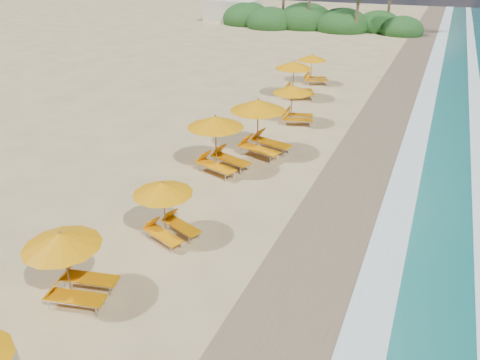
% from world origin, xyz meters
% --- Properties ---
extents(ground, '(160.00, 160.00, 0.00)m').
position_xyz_m(ground, '(0.00, 0.00, 0.00)').
color(ground, tan).
rests_on(ground, ground).
extents(wet_sand, '(4.00, 160.00, 0.01)m').
position_xyz_m(wet_sand, '(4.00, 0.00, 0.01)').
color(wet_sand, '#826B4D').
rests_on(wet_sand, ground).
extents(surf_foam, '(4.00, 160.00, 0.01)m').
position_xyz_m(surf_foam, '(6.70, 0.00, 0.03)').
color(surf_foam, white).
rests_on(surf_foam, ground).
extents(station_3, '(2.64, 2.54, 2.16)m').
position_xyz_m(station_3, '(-2.22, -6.41, 1.21)').
color(station_3, olive).
rests_on(station_3, ground).
extents(station_4, '(2.64, 2.59, 2.05)m').
position_xyz_m(station_4, '(-1.46, -2.73, 1.15)').
color(station_4, olive).
rests_on(station_4, ground).
extents(station_5, '(3.19, 3.11, 2.52)m').
position_xyz_m(station_5, '(-2.23, 2.83, 1.41)').
color(station_5, olive).
rests_on(station_5, ground).
extents(station_6, '(3.33, 3.22, 2.69)m').
position_xyz_m(station_6, '(-1.24, 5.34, 1.51)').
color(station_6, olive).
rests_on(station_6, ground).
extents(station_7, '(2.76, 2.67, 2.21)m').
position_xyz_m(station_7, '(-1.10, 10.18, 1.24)').
color(station_7, olive).
rests_on(station_7, ground).
extents(station_8, '(3.32, 3.31, 2.52)m').
position_xyz_m(station_8, '(-2.52, 14.99, 1.41)').
color(station_8, olive).
rests_on(station_8, ground).
extents(station_9, '(2.82, 2.79, 2.17)m').
position_xyz_m(station_9, '(-2.47, 19.13, 1.21)').
color(station_9, olive).
rests_on(station_9, ground).
extents(treeline, '(25.80, 8.80, 9.74)m').
position_xyz_m(treeline, '(-9.94, 45.51, 1.00)').
color(treeline, '#163D14').
rests_on(treeline, ground).
extents(beach_building, '(7.00, 5.00, 2.80)m').
position_xyz_m(beach_building, '(-22.00, 48.00, 1.40)').
color(beach_building, beige).
rests_on(beach_building, ground).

